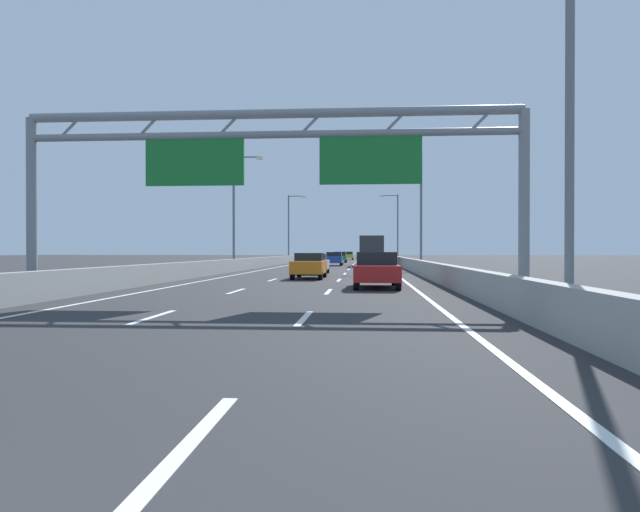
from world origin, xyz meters
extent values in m
plane|color=#2D2D30|center=(0.00, 100.00, 0.00)|extent=(260.00, 260.00, 0.00)
cube|color=white|center=(-1.80, 12.50, 0.01)|extent=(0.16, 3.00, 0.01)
cube|color=white|center=(-1.80, 21.50, 0.01)|extent=(0.16, 3.00, 0.01)
cube|color=white|center=(-1.80, 30.50, 0.01)|extent=(0.16, 3.00, 0.01)
cube|color=white|center=(-1.80, 39.50, 0.01)|extent=(0.16, 3.00, 0.01)
cube|color=white|center=(-1.80, 48.50, 0.01)|extent=(0.16, 3.00, 0.01)
cube|color=white|center=(-1.80, 57.50, 0.01)|extent=(0.16, 3.00, 0.01)
cube|color=white|center=(-1.80, 66.50, 0.01)|extent=(0.16, 3.00, 0.01)
cube|color=white|center=(-1.80, 75.50, 0.01)|extent=(0.16, 3.00, 0.01)
cube|color=white|center=(-1.80, 84.50, 0.01)|extent=(0.16, 3.00, 0.01)
cube|color=white|center=(-1.80, 93.50, 0.01)|extent=(0.16, 3.00, 0.01)
cube|color=white|center=(-1.80, 102.50, 0.01)|extent=(0.16, 3.00, 0.01)
cube|color=white|center=(-1.80, 111.50, 0.01)|extent=(0.16, 3.00, 0.01)
cube|color=white|center=(-1.80, 120.50, 0.01)|extent=(0.16, 3.00, 0.01)
cube|color=white|center=(-1.80, 129.50, 0.01)|extent=(0.16, 3.00, 0.01)
cube|color=white|center=(-1.80, 138.50, 0.01)|extent=(0.16, 3.00, 0.01)
cube|color=white|center=(-1.80, 147.50, 0.01)|extent=(0.16, 3.00, 0.01)
cube|color=white|center=(-1.80, 156.50, 0.01)|extent=(0.16, 3.00, 0.01)
cube|color=white|center=(1.80, 3.50, 0.01)|extent=(0.16, 3.00, 0.01)
cube|color=white|center=(1.80, 12.50, 0.01)|extent=(0.16, 3.00, 0.01)
cube|color=white|center=(1.80, 21.50, 0.01)|extent=(0.16, 3.00, 0.01)
cube|color=white|center=(1.80, 30.50, 0.01)|extent=(0.16, 3.00, 0.01)
cube|color=white|center=(1.80, 39.50, 0.01)|extent=(0.16, 3.00, 0.01)
cube|color=white|center=(1.80, 48.50, 0.01)|extent=(0.16, 3.00, 0.01)
cube|color=white|center=(1.80, 57.50, 0.01)|extent=(0.16, 3.00, 0.01)
cube|color=white|center=(1.80, 66.50, 0.01)|extent=(0.16, 3.00, 0.01)
cube|color=white|center=(1.80, 75.50, 0.01)|extent=(0.16, 3.00, 0.01)
cube|color=white|center=(1.80, 84.50, 0.01)|extent=(0.16, 3.00, 0.01)
cube|color=white|center=(1.80, 93.50, 0.01)|extent=(0.16, 3.00, 0.01)
cube|color=white|center=(1.80, 102.50, 0.01)|extent=(0.16, 3.00, 0.01)
cube|color=white|center=(1.80, 111.50, 0.01)|extent=(0.16, 3.00, 0.01)
cube|color=white|center=(1.80, 120.50, 0.01)|extent=(0.16, 3.00, 0.01)
cube|color=white|center=(1.80, 129.50, 0.01)|extent=(0.16, 3.00, 0.01)
cube|color=white|center=(1.80, 138.50, 0.01)|extent=(0.16, 3.00, 0.01)
cube|color=white|center=(1.80, 147.50, 0.01)|extent=(0.16, 3.00, 0.01)
cube|color=white|center=(1.80, 156.50, 0.01)|extent=(0.16, 3.00, 0.01)
cube|color=white|center=(-5.25, 88.00, 0.01)|extent=(0.16, 176.00, 0.01)
cube|color=white|center=(5.25, 88.00, 0.01)|extent=(0.16, 176.00, 0.01)
cube|color=#9E9E99|center=(-6.90, 110.00, 0.47)|extent=(0.45, 220.00, 0.95)
cube|color=#9E9E99|center=(6.90, 110.00, 0.47)|extent=(0.45, 220.00, 0.95)
cylinder|color=gray|center=(-8.39, 18.62, 3.10)|extent=(0.36, 0.36, 6.20)
cylinder|color=gray|center=(8.39, 18.62, 3.10)|extent=(0.36, 0.36, 6.20)
cylinder|color=gray|center=(0.00, 18.62, 6.20)|extent=(16.78, 0.32, 0.32)
cylinder|color=gray|center=(0.00, 18.62, 5.50)|extent=(16.78, 0.26, 0.26)
cylinder|color=gray|center=(-6.99, 18.62, 5.85)|extent=(0.74, 0.10, 0.74)
cylinder|color=gray|center=(-4.19, 18.62, 5.85)|extent=(0.74, 0.10, 0.74)
cylinder|color=gray|center=(-1.40, 18.62, 5.85)|extent=(0.74, 0.10, 0.74)
cylinder|color=gray|center=(1.40, 18.62, 5.85)|extent=(0.74, 0.10, 0.74)
cylinder|color=gray|center=(4.19, 18.62, 5.85)|extent=(0.74, 0.10, 0.74)
cylinder|color=gray|center=(6.99, 18.62, 5.85)|extent=(0.74, 0.10, 0.74)
cube|color=#19752D|center=(-2.59, 18.62, 4.60)|extent=(3.40, 0.12, 1.60)
cube|color=#19752D|center=(3.38, 18.62, 4.60)|extent=(3.40, 0.12, 1.60)
cylinder|color=slate|center=(7.70, 12.24, 4.75)|extent=(0.20, 0.20, 9.50)
cylinder|color=slate|center=(-7.70, 47.22, 4.75)|extent=(0.20, 0.20, 9.50)
cylinder|color=slate|center=(-6.60, 47.22, 9.35)|extent=(2.20, 0.12, 0.12)
cube|color=#F2EAC6|center=(-5.50, 47.22, 9.25)|extent=(0.56, 0.28, 0.20)
cylinder|color=slate|center=(7.70, 47.22, 4.75)|extent=(0.20, 0.20, 9.50)
cylinder|color=slate|center=(6.60, 47.22, 9.35)|extent=(2.20, 0.12, 0.12)
cube|color=#F2EAC6|center=(5.50, 47.22, 9.25)|extent=(0.56, 0.28, 0.20)
cylinder|color=slate|center=(-7.70, 82.20, 4.75)|extent=(0.20, 0.20, 9.50)
cylinder|color=slate|center=(-6.60, 82.20, 9.35)|extent=(2.20, 0.12, 0.12)
cube|color=#F2EAC6|center=(-5.50, 82.20, 9.25)|extent=(0.56, 0.28, 0.20)
cylinder|color=slate|center=(7.70, 82.20, 4.75)|extent=(0.20, 0.20, 9.50)
cylinder|color=slate|center=(6.60, 82.20, 9.35)|extent=(2.20, 0.12, 0.12)
cube|color=#F2EAC6|center=(5.50, 82.20, 9.25)|extent=(0.56, 0.28, 0.20)
cube|color=#2347AD|center=(-0.16, 62.15, 0.67)|extent=(1.81, 4.34, 0.70)
cube|color=black|center=(-0.16, 62.45, 1.24)|extent=(1.59, 1.88, 0.44)
cylinder|color=black|center=(-0.95, 63.77, 0.32)|extent=(0.22, 0.64, 0.64)
cylinder|color=black|center=(0.63, 63.77, 0.32)|extent=(0.22, 0.64, 0.64)
cylinder|color=black|center=(-0.95, 60.53, 0.32)|extent=(0.22, 0.64, 0.64)
cylinder|color=black|center=(0.63, 60.53, 0.32)|extent=(0.22, 0.64, 0.64)
cube|color=red|center=(3.69, 24.22, 0.65)|extent=(1.89, 4.51, 0.66)
cube|color=black|center=(3.69, 24.25, 1.26)|extent=(1.67, 2.14, 0.55)
cylinder|color=black|center=(2.85, 25.92, 0.32)|extent=(0.22, 0.64, 0.64)
cylinder|color=black|center=(4.52, 25.92, 0.32)|extent=(0.22, 0.64, 0.64)
cylinder|color=black|center=(2.85, 22.51, 0.32)|extent=(0.22, 0.64, 0.64)
cylinder|color=black|center=(4.52, 22.51, 0.32)|extent=(0.22, 0.64, 0.64)
cube|color=silver|center=(-0.22, 39.09, 0.63)|extent=(1.71, 4.50, 0.61)
cube|color=black|center=(-0.22, 38.86, 1.16)|extent=(1.51, 2.05, 0.45)
cylinder|color=black|center=(-0.96, 40.79, 0.32)|extent=(0.22, 0.64, 0.64)
cylinder|color=black|center=(0.53, 40.79, 0.32)|extent=(0.22, 0.64, 0.64)
cylinder|color=black|center=(-0.96, 37.39, 0.32)|extent=(0.22, 0.64, 0.64)
cylinder|color=black|center=(0.53, 37.39, 0.32)|extent=(0.22, 0.64, 0.64)
cube|color=#1E7A38|center=(-0.19, 78.72, 0.63)|extent=(1.72, 4.52, 0.62)
cube|color=black|center=(-0.19, 78.09, 1.21)|extent=(1.51, 2.05, 0.53)
cylinder|color=black|center=(-0.94, 80.44, 0.32)|extent=(0.22, 0.64, 0.64)
cylinder|color=black|center=(0.55, 80.44, 0.32)|extent=(0.22, 0.64, 0.64)
cylinder|color=black|center=(-0.94, 77.01, 0.32)|extent=(0.22, 0.64, 0.64)
cylinder|color=black|center=(0.55, 77.01, 0.32)|extent=(0.22, 0.64, 0.64)
cube|color=yellow|center=(0.14, 105.05, 0.64)|extent=(1.76, 4.26, 0.65)
cube|color=black|center=(0.14, 104.73, 1.21)|extent=(1.55, 1.77, 0.49)
cylinder|color=black|center=(-0.63, 106.63, 0.32)|extent=(0.22, 0.64, 0.64)
cylinder|color=black|center=(0.91, 106.63, 0.32)|extent=(0.22, 0.64, 0.64)
cylinder|color=black|center=(-0.63, 103.47, 0.32)|extent=(0.22, 0.64, 0.64)
cylinder|color=black|center=(0.91, 103.47, 0.32)|extent=(0.22, 0.64, 0.64)
cube|color=orange|center=(0.03, 32.33, 0.67)|extent=(1.75, 4.41, 0.70)
cube|color=black|center=(0.03, 32.56, 1.24)|extent=(1.54, 2.03, 0.44)
cylinder|color=black|center=(-0.74, 33.99, 0.32)|extent=(0.22, 0.64, 0.64)
cylinder|color=black|center=(0.79, 33.99, 0.32)|extent=(0.22, 0.64, 0.64)
cylinder|color=black|center=(-0.74, 30.68, 0.32)|extent=(0.22, 0.64, 0.64)
cylinder|color=black|center=(0.79, 30.68, 0.32)|extent=(0.22, 0.64, 0.64)
cube|color=silver|center=(3.82, 64.22, 1.56)|extent=(2.42, 2.17, 2.15)
cube|color=#333338|center=(3.82, 60.24, 1.80)|extent=(2.42, 5.38, 2.63)
cylinder|color=black|center=(2.75, 64.41, 0.48)|extent=(0.28, 0.96, 0.96)
cylinder|color=black|center=(4.89, 64.41, 0.48)|extent=(0.28, 0.96, 0.96)
cylinder|color=black|center=(2.75, 58.95, 0.48)|extent=(0.28, 0.96, 0.96)
cylinder|color=black|center=(4.89, 58.95, 0.48)|extent=(0.28, 0.96, 0.96)
camera|label=1|loc=(3.23, -1.16, 1.57)|focal=33.23mm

